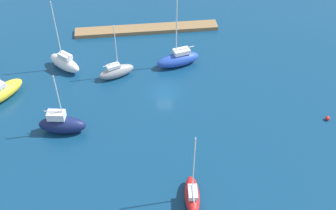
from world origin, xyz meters
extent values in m
plane|color=navy|center=(0.00, 0.00, 0.00)|extent=(160.00, 160.00, 0.00)
cube|color=olive|center=(1.29, -18.64, 0.35)|extent=(26.96, 2.92, 0.71)
ellipsoid|color=#2347B2|center=(-3.07, -6.92, 1.14)|extent=(7.84, 4.29, 2.28)
cube|color=silver|center=(-3.65, -7.06, 2.64)|extent=(2.97, 2.15, 0.73)
cylinder|color=silver|center=(-2.71, -6.83, 7.34)|extent=(0.18, 0.18, 10.13)
cylinder|color=silver|center=(-4.25, -7.21, 3.15)|extent=(3.11, 0.90, 0.14)
ellipsoid|color=white|center=(15.78, -7.97, 1.24)|extent=(6.16, 5.99, 2.48)
cube|color=silver|center=(15.40, -7.61, 2.86)|extent=(2.56, 2.51, 0.75)
cylinder|color=silver|center=(16.02, -8.19, 7.38)|extent=(0.16, 0.16, 9.79)
cylinder|color=silver|center=(15.10, -7.32, 3.39)|extent=(1.93, 1.84, 0.13)
ellipsoid|color=#141E4C|center=(14.98, 6.86, 1.26)|extent=(6.89, 3.35, 2.51)
cube|color=silver|center=(15.51, 6.78, 3.07)|extent=(2.57, 1.77, 1.11)
cylinder|color=silver|center=(14.66, 6.91, 6.16)|extent=(0.16, 0.16, 7.30)
cylinder|color=silver|center=(15.84, 6.73, 3.77)|extent=(2.39, 0.49, 0.13)
ellipsoid|color=red|center=(-1.03, 20.32, 0.89)|extent=(2.23, 5.64, 1.79)
cube|color=silver|center=(-0.99, 20.76, 2.12)|extent=(1.22, 2.07, 0.66)
cylinder|color=silver|center=(-1.05, 20.05, 6.08)|extent=(0.13, 0.13, 8.57)
cylinder|color=silver|center=(-0.94, 21.29, 2.59)|extent=(0.33, 2.51, 0.11)
ellipsoid|color=yellow|center=(24.75, -1.39, 1.14)|extent=(6.98, 7.43, 2.28)
ellipsoid|color=gray|center=(7.28, -4.88, 1.01)|extent=(6.23, 3.90, 2.02)
cube|color=silver|center=(7.72, -4.71, 2.28)|extent=(2.41, 1.83, 0.53)
cylinder|color=silver|center=(7.00, -4.99, 5.73)|extent=(0.14, 0.14, 7.43)
cylinder|color=silver|center=(8.13, -4.56, 2.70)|extent=(2.30, 0.97, 0.11)
sphere|color=red|center=(-22.71, 8.95, 0.33)|extent=(0.65, 0.65, 0.65)
camera|label=1|loc=(5.11, 48.19, 40.36)|focal=43.13mm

